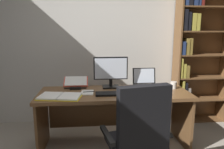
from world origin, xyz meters
TOP-DOWN VIEW (x-y plane):
  - wall_back at (0.00, 1.98)m, footprint 4.67×0.12m
  - desk at (0.03, 1.13)m, footprint 1.86×0.69m
  - bookshelf at (1.41, 1.77)m, footprint 0.84×0.29m
  - office_chair at (0.19, 0.32)m, footprint 0.67×0.60m
  - monitor at (0.01, 1.27)m, footprint 0.45×0.16m
  - laptop at (0.48, 1.27)m, footprint 0.32×0.28m
  - keyboard at (0.01, 0.94)m, footprint 0.42×0.15m
  - computer_mouse at (0.31, 0.94)m, footprint 0.06×0.10m
  - reading_stand_with_book at (-0.46, 1.32)m, footprint 0.32×0.25m
  - open_binder at (-0.61, 0.89)m, footprint 0.52×0.37m
  - notepad at (-0.30, 1.04)m, footprint 0.16×0.22m
  - pen at (-0.28, 1.04)m, footprint 0.14×0.03m
  - coffee_mug at (0.83, 1.13)m, footprint 0.08×0.08m

SIDE VIEW (x-z plane):
  - office_chair at x=0.19m, z-range -0.08..0.94m
  - desk at x=0.03m, z-range 0.17..0.90m
  - notepad at x=-0.30m, z-range 0.73..0.74m
  - open_binder at x=-0.61m, z-range 0.73..0.75m
  - keyboard at x=0.01m, z-range 0.73..0.75m
  - pen at x=-0.28m, z-range 0.74..0.75m
  - computer_mouse at x=0.31m, z-range 0.73..0.77m
  - coffee_mug at x=0.83m, z-range 0.73..0.82m
  - laptop at x=0.48m, z-range 0.66..0.90m
  - reading_stand_with_book at x=-0.46m, z-range 0.73..0.86m
  - monitor at x=0.01m, z-range 0.73..1.14m
  - bookshelf at x=1.41m, z-range 0.00..2.19m
  - wall_back at x=0.00m, z-range 0.00..2.75m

